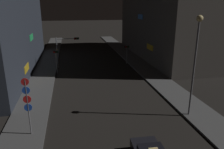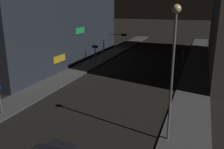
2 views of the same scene
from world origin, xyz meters
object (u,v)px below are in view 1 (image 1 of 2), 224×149
Objects in this scene: traffic_light_right_kerb at (127,50)px; sign_pole_left at (27,102)px; traffic_light_left_kerb at (56,57)px; street_lamp_near_block at (196,49)px; traffic_light_overhead at (66,46)px.

traffic_light_right_kerb is 24.40m from sign_pole_left.
traffic_light_right_kerb is (11.82, 3.81, -0.20)m from traffic_light_left_kerb.
traffic_light_right_kerb is at bearing 57.47° from sign_pole_left.
traffic_light_right_kerb is at bearing 92.32° from street_lamp_near_block.
traffic_light_left_kerb is at bearing 128.12° from street_lamp_near_block.
street_lamp_near_block reaches higher than traffic_light_overhead.
street_lamp_near_block reaches higher than traffic_light_left_kerb.
street_lamp_near_block reaches higher than sign_pole_left.
street_lamp_near_block is at bearing -87.68° from traffic_light_right_kerb.
street_lamp_near_block is at bearing -59.96° from traffic_light_overhead.
traffic_light_overhead is at bearing 67.11° from traffic_light_left_kerb.
traffic_light_overhead reaches higher than traffic_light_left_kerb.
traffic_light_right_kerb is 0.70× the size of sign_pole_left.
traffic_light_right_kerb is (10.42, 0.49, -1.24)m from traffic_light_overhead.
street_lamp_near_block is (13.93, 0.65, 3.41)m from sign_pole_left.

